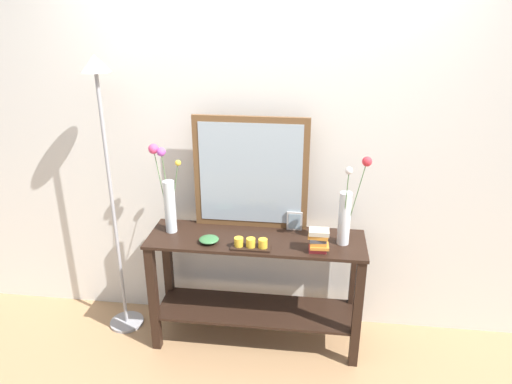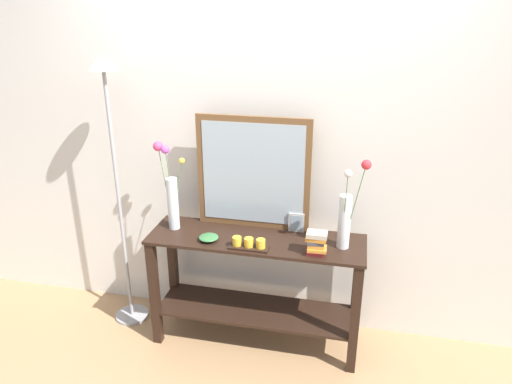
% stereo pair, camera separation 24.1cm
% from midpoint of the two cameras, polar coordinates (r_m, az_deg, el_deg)
% --- Properties ---
extents(ground_plane, '(7.00, 6.00, 0.02)m').
position_cam_midpoint_polar(ground_plane, '(3.46, -2.09, -17.36)').
color(ground_plane, '#A87F56').
extents(wall_back, '(6.40, 0.08, 2.70)m').
position_cam_midpoint_polar(wall_back, '(3.11, -1.48, 6.42)').
color(wall_back, silver).
rests_on(wall_back, ground).
extents(console_table, '(1.38, 0.41, 0.79)m').
position_cam_midpoint_polar(console_table, '(3.17, -2.22, -10.36)').
color(console_table, black).
rests_on(console_table, ground).
extents(mirror_leaning, '(0.74, 0.03, 0.74)m').
position_cam_midpoint_polar(mirror_leaning, '(3.04, -2.92, 2.21)').
color(mirror_leaning, brown).
rests_on(mirror_leaning, console_table).
extents(tall_vase_left, '(0.20, 0.14, 0.57)m').
position_cam_midpoint_polar(tall_vase_left, '(3.09, -12.78, -0.44)').
color(tall_vase_left, silver).
rests_on(tall_vase_left, console_table).
extents(vase_right, '(0.16, 0.13, 0.59)m').
position_cam_midpoint_polar(vase_right, '(2.88, 8.48, -2.47)').
color(vase_right, silver).
rests_on(vase_right, console_table).
extents(candle_tray, '(0.24, 0.09, 0.07)m').
position_cam_midpoint_polar(candle_tray, '(2.89, -3.04, -6.35)').
color(candle_tray, black).
rests_on(candle_tray, console_table).
extents(picture_frame_small, '(0.10, 0.01, 0.13)m').
position_cam_midpoint_polar(picture_frame_small, '(3.10, 2.44, -3.55)').
color(picture_frame_small, '#B7B2AD').
rests_on(picture_frame_small, console_table).
extents(decorative_bowl, '(0.12, 0.12, 0.04)m').
position_cam_midpoint_polar(decorative_bowl, '(2.98, -8.00, -5.72)').
color(decorative_bowl, '#38703D').
rests_on(decorative_bowl, console_table).
extents(book_stack, '(0.13, 0.10, 0.14)m').
position_cam_midpoint_polar(book_stack, '(2.84, 5.11, -5.86)').
color(book_stack, '#C63338').
rests_on(book_stack, console_table).
extents(floor_lamp, '(0.24, 0.24, 1.90)m').
position_cam_midpoint_polar(floor_lamp, '(3.17, -19.66, 4.07)').
color(floor_lamp, '#9E9EA3').
rests_on(floor_lamp, ground).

